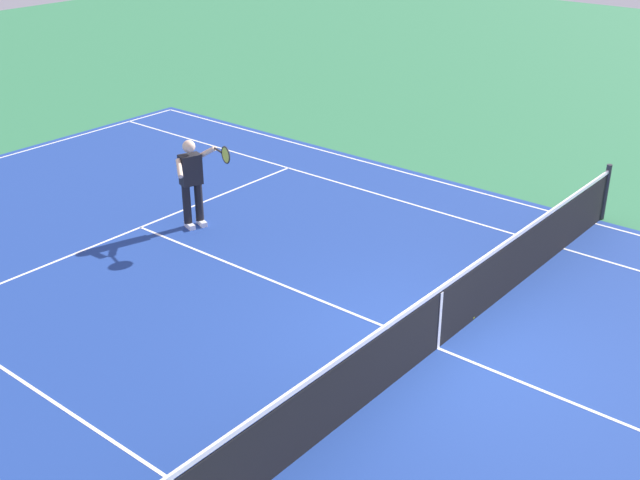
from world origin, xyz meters
TOP-DOWN VIEW (x-y plane):
  - ground_plane at (0.00, 0.00)m, footprint 60.00×60.00m
  - court_slab at (0.00, 0.00)m, footprint 24.20×11.40m
  - court_line_markings at (0.00, 0.00)m, footprint 23.85×11.05m
  - tennis_net at (0.00, 0.00)m, footprint 0.10×11.70m
  - tennis_player_near at (5.67, -0.70)m, footprint 1.17×0.74m
  - tennis_ball at (0.02, -0.99)m, footprint 0.07×0.07m

SIDE VIEW (x-z plane):
  - ground_plane at x=0.00m, z-range 0.00..0.00m
  - court_slab at x=0.00m, z-range 0.00..0.00m
  - court_line_markings at x=0.00m, z-range 0.00..0.01m
  - tennis_ball at x=0.02m, z-range 0.00..0.07m
  - tennis_net at x=0.00m, z-range -0.05..1.03m
  - tennis_player_near at x=5.67m, z-range 0.08..1.78m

